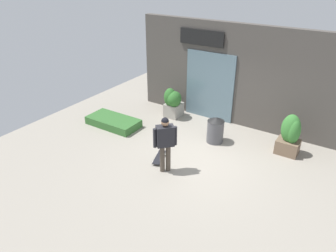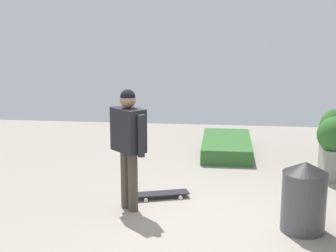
% 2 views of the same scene
% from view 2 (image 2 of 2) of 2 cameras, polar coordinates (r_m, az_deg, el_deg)
% --- Properties ---
extents(ground_plane, '(12.00, 12.00, 0.00)m').
position_cam_2_polar(ground_plane, '(5.99, 3.39, -11.75)').
color(ground_plane, gray).
extents(skateboarder, '(0.50, 0.51, 1.59)m').
position_cam_2_polar(skateboarder, '(6.24, -4.67, -1.36)').
color(skateboarder, '#4C4238').
rests_on(skateboarder, ground_plane).
extents(skateboard, '(0.44, 0.79, 0.08)m').
position_cam_2_polar(skateboard, '(6.87, -0.74, -7.95)').
color(skateboard, black).
rests_on(skateboard, ground_plane).
extents(trash_bin, '(0.53, 0.53, 0.85)m').
position_cam_2_polar(trash_bin, '(5.94, 15.68, -7.98)').
color(trash_bin, '#4C4C51').
rests_on(trash_bin, ground_plane).
extents(hedge_ledge, '(1.83, 0.90, 0.27)m').
position_cam_2_polar(hedge_ledge, '(9.23, 6.89, -2.32)').
color(hedge_ledge, '#33662D').
rests_on(hedge_ledge, ground_plane).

